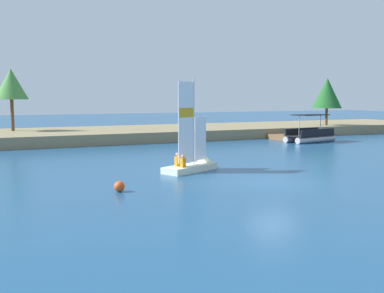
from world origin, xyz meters
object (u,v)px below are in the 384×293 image
pontoon_boat (310,135)px  shoreline_tree_centre (327,93)px  sailboat (197,163)px  channel_buoy (119,186)px  shoreline_tree_midleft (11,84)px  wooden_dock (285,138)px

pontoon_boat → shoreline_tree_centre: bearing=29.3°
sailboat → channel_buoy: size_ratio=11.64×
shoreline_tree_centre → shoreline_tree_midleft: bearing=170.4°
sailboat → pontoon_boat: sailboat is taller
wooden_dock → pontoon_boat: size_ratio=0.95×
shoreline_tree_centre → pontoon_boat: 11.53m
pontoon_boat → channel_buoy: 28.17m
shoreline_tree_centre → channel_buoy: shoreline_tree_centre is taller
pontoon_boat → channel_buoy: pontoon_boat is taller
shoreline_tree_centre → wooden_dock: shoreline_tree_centre is taller
shoreline_tree_midleft → pontoon_boat: 29.70m
shoreline_tree_centre → pontoon_boat: bearing=-139.0°
shoreline_tree_centre → sailboat: 31.75m
shoreline_tree_midleft → wooden_dock: size_ratio=1.14×
shoreline_tree_midleft → sailboat: size_ratio=1.05×
shoreline_tree_midleft → channel_buoy: shoreline_tree_midleft is taller
sailboat → channel_buoy: 7.40m
shoreline_tree_centre → pontoon_boat: size_ratio=0.99×
sailboat → shoreline_tree_midleft: bearing=84.5°
sailboat → pontoon_boat: size_ratio=1.04×
wooden_dock → sailboat: sailboat is taller
shoreline_tree_midleft → wooden_dock: shoreline_tree_midleft is taller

